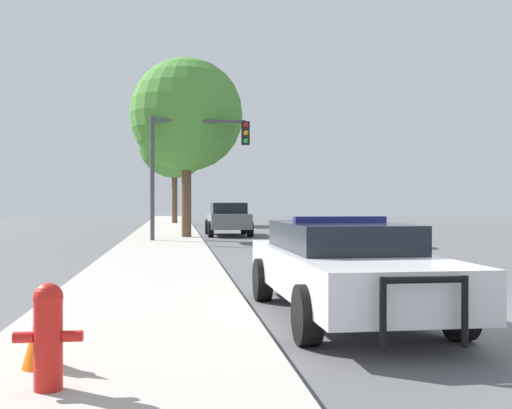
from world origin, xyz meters
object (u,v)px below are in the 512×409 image
traffic_light (194,152)px  car_background_midblock (228,218)px  police_car (344,265)px  tree_sidewalk_far (175,142)px  tree_sidewalk_mid (186,115)px  traffic_cone (43,331)px  fire_hydrant (48,333)px

traffic_light → car_background_midblock: traffic_light is taller
police_car → tree_sidewalk_far: (-2.40, 34.72, 4.86)m
tree_sidewalk_mid → traffic_cone: bearing=-94.5°
fire_hydrant → car_background_midblock: car_background_midblock is taller
fire_hydrant → car_background_midblock: 24.69m
police_car → tree_sidewalk_mid: 18.49m
police_car → fire_hydrant: (-3.32, -3.53, -0.14)m
tree_sidewalk_far → traffic_cone: 37.89m
car_background_midblock → traffic_cone: car_background_midblock is taller
traffic_light → car_background_midblock: (1.74, 5.22, -2.65)m
fire_hydrant → car_background_midblock: bearing=82.1°
fire_hydrant → tree_sidewalk_far: size_ratio=0.11×
traffic_cone → car_background_midblock: bearing=81.4°
tree_sidewalk_mid → police_car: bearing=-84.0°
tree_sidewalk_far → traffic_cone: bearing=-91.7°
traffic_light → traffic_cone: bearing=-95.7°
tree_sidewalk_mid → tree_sidewalk_far: bearing=91.7°
fire_hydrant → traffic_cone: (-0.19, 0.71, -0.13)m
fire_hydrant → car_background_midblock: size_ratio=0.19×
tree_sidewalk_far → car_background_midblock: bearing=-79.8°
police_car → traffic_light: bearing=-85.1°
tree_sidewalk_mid → traffic_cone: size_ratio=11.55×
police_car → fire_hydrant: size_ratio=6.42×
police_car → fire_hydrant: 4.84m
traffic_light → car_background_midblock: 6.11m
traffic_light → traffic_cone: traffic_light is taller
police_car → fire_hydrant: police_car is taller
fire_hydrant → tree_sidewalk_mid: 21.90m
fire_hydrant → police_car: bearing=46.7°
car_background_midblock → tree_sidewalk_mid: size_ratio=0.59×
fire_hydrant → traffic_light: 19.51m
traffic_light → tree_sidewalk_far: size_ratio=0.59×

